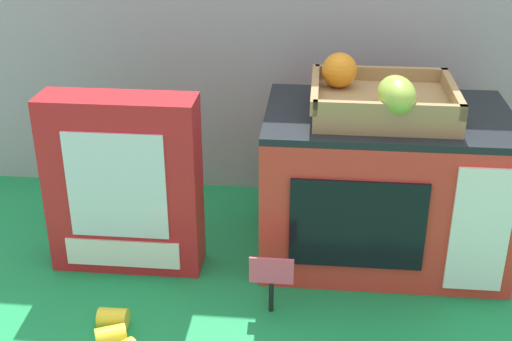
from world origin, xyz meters
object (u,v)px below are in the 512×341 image
Objects in this scene: price_sign at (271,276)px; toy_microwave at (383,185)px; loose_toy_banana at (115,336)px; food_groups_crate at (381,99)px; cookie_set_box at (124,185)px.

toy_microwave is at bearing 48.16° from price_sign.
toy_microwave is at bearing 36.97° from loose_toy_banana.
food_groups_crate is 0.74× the size of cookie_set_box.
cookie_set_box is at bearing 99.37° from loose_toy_banana.
food_groups_crate is 0.57m from loose_toy_banana.
cookie_set_box is 2.58× the size of loose_toy_banana.
food_groups_crate is 2.33× the size of price_sign.
loose_toy_banana is at bearing -155.37° from price_sign.
food_groups_crate is at bearing 9.98° from cookie_set_box.
toy_microwave reaches higher than loose_toy_banana.
cookie_set_box is at bearing -169.04° from toy_microwave.
toy_microwave is 0.53m from loose_toy_banana.
food_groups_crate reaches higher than cookie_set_box.
cookie_set_box is 0.30m from price_sign.
price_sign is 0.82× the size of loose_toy_banana.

